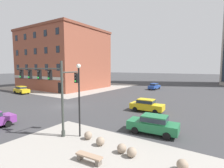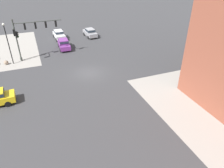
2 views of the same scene
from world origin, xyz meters
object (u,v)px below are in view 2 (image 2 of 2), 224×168
(bollard_sphere_curb_a, at_px, (6,62))
(car_main_northbound_near, at_px, (64,44))
(traffic_signal_main, at_px, (28,32))
(car_main_northbound_far, at_px, (59,34))
(street_lamp_corner_near, at_px, (7,40))
(car_parked_curb, at_px, (207,57))
(car_cross_westbound, at_px, (90,32))

(bollard_sphere_curb_a, bearing_deg, car_main_northbound_near, -159.69)
(traffic_signal_main, bearing_deg, car_main_northbound_far, -122.08)
(car_main_northbound_near, height_order, car_main_northbound_far, same)
(street_lamp_corner_near, bearing_deg, car_parked_curb, 159.48)
(traffic_signal_main, bearing_deg, car_main_northbound_near, -151.95)
(traffic_signal_main, distance_m, street_lamp_corner_near, 3.08)
(car_main_northbound_near, xyz_separation_m, car_main_northbound_far, (-0.10, -6.04, 0.00))
(car_main_northbound_far, relative_size, car_cross_westbound, 1.00)
(car_main_northbound_near, distance_m, car_parked_curb, 24.08)
(bollard_sphere_curb_a, xyz_separation_m, car_main_northbound_near, (-9.48, -3.51, 0.59))
(traffic_signal_main, height_order, car_parked_curb, traffic_signal_main)
(street_lamp_corner_near, bearing_deg, bollard_sphere_curb_a, -3.33)
(street_lamp_corner_near, xyz_separation_m, car_main_northbound_far, (-8.60, -9.61, -2.90))
(car_main_northbound_far, bearing_deg, car_parked_curb, 134.06)
(street_lamp_corner_near, bearing_deg, car_main_northbound_far, -131.82)
(bollard_sphere_curb_a, distance_m, car_main_northbound_near, 10.13)
(traffic_signal_main, relative_size, street_lamp_corner_near, 1.15)
(car_parked_curb, bearing_deg, bollard_sphere_curb_a, -19.97)
(bollard_sphere_curb_a, distance_m, car_cross_westbound, 18.00)
(traffic_signal_main, xyz_separation_m, car_main_northbound_near, (-5.53, -2.95, -3.45))
(bollard_sphere_curb_a, xyz_separation_m, car_cross_westbound, (-15.84, -8.55, 0.59))
(car_parked_curb, bearing_deg, car_main_northbound_near, -35.72)
(car_main_northbound_near, relative_size, car_main_northbound_far, 0.99)
(bollard_sphere_curb_a, xyz_separation_m, car_parked_curb, (-29.03, 10.55, 0.59))
(traffic_signal_main, height_order, car_main_northbound_near, traffic_signal_main)
(car_main_northbound_far, bearing_deg, car_cross_westbound, 170.89)
(car_main_northbound_far, relative_size, car_parked_curb, 0.99)
(car_main_northbound_near, bearing_deg, traffic_signal_main, 28.05)
(street_lamp_corner_near, relative_size, car_main_northbound_near, 1.39)
(bollard_sphere_curb_a, distance_m, car_main_northbound_far, 13.54)
(car_parked_curb, bearing_deg, traffic_signal_main, -23.90)
(traffic_signal_main, distance_m, car_main_northbound_near, 7.15)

